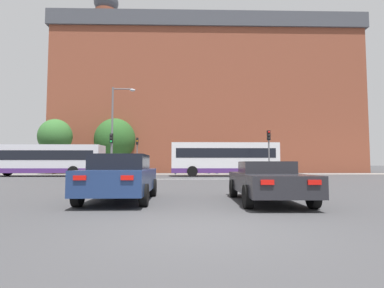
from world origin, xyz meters
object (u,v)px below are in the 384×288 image
object	(u,v)px
bus_crossing_lead	(224,158)
pedestrian_waiting	(175,166)
traffic_light_far_right	(244,153)
pedestrian_walking_west	(209,165)
bus_crossing_trailing	(39,160)
street_lamp_junction	(116,123)
car_saloon_left	(121,177)
traffic_light_far_left	(137,150)
traffic_light_near_right	(269,146)
traffic_light_near_left	(111,148)
car_roadster_right	(267,181)
pedestrian_walking_east	(217,166)

from	to	relation	value
bus_crossing_lead	pedestrian_waiting	bearing A→B (deg)	40.43
traffic_light_far_right	pedestrian_waiting	distance (m)	8.09
traffic_light_far_right	pedestrian_walking_west	world-z (taller)	traffic_light_far_right
bus_crossing_trailing	street_lamp_junction	distance (m)	9.11
pedestrian_walking_west	bus_crossing_trailing	bearing A→B (deg)	-177.87
street_lamp_junction	pedestrian_walking_west	xyz separation A→B (m)	(8.98, 9.97, -3.70)
car_saloon_left	traffic_light_far_left	bearing A→B (deg)	97.23
bus_crossing_lead	traffic_light_far_left	size ratio (longest dim) A/B	2.42
bus_crossing_lead	traffic_light_far_right	distance (m)	6.14
traffic_light_near_right	street_lamp_junction	distance (m)	13.25
bus_crossing_lead	traffic_light_near_left	world-z (taller)	traffic_light_near_left
pedestrian_waiting	traffic_light_far_right	bearing A→B (deg)	56.99
traffic_light_near_right	pedestrian_walking_west	xyz separation A→B (m)	(-3.93, 11.99, -1.56)
traffic_light_near_left	street_lamp_junction	distance (m)	2.82
pedestrian_waiting	pedestrian_walking_west	size ratio (longest dim) A/B	0.85
car_roadster_right	car_saloon_left	bearing A→B (deg)	176.33
traffic_light_near_right	pedestrian_walking_west	distance (m)	12.72
car_roadster_right	pedestrian_walking_east	size ratio (longest dim) A/B	2.86
car_roadster_right	pedestrian_walking_east	bearing A→B (deg)	88.37
traffic_light_near_left	pedestrian_waiting	bearing A→B (deg)	64.56
car_roadster_right	bus_crossing_lead	world-z (taller)	bus_crossing_lead
car_roadster_right	traffic_light_far_left	bearing A→B (deg)	109.02
car_saloon_left	pedestrian_walking_west	world-z (taller)	pedestrian_walking_west
traffic_light_near_left	traffic_light_far_left	size ratio (longest dim) A/B	0.87
car_roadster_right	pedestrian_walking_east	world-z (taller)	pedestrian_walking_east
bus_crossing_trailing	traffic_light_near_left	bearing A→B (deg)	-120.15
traffic_light_near_right	car_saloon_left	bearing A→B (deg)	-121.82
car_saloon_left	pedestrian_walking_east	size ratio (longest dim) A/B	2.78
car_saloon_left	street_lamp_junction	xyz separation A→B (m)	(-3.98, 16.41, 4.03)
car_roadster_right	traffic_light_near_left	xyz separation A→B (m)	(-8.62, 15.18, 1.85)
traffic_light_far_left	bus_crossing_trailing	bearing A→B (deg)	-148.03
pedestrian_waiting	traffic_light_near_left	bearing A→B (deg)	-54.92
street_lamp_junction	pedestrian_waiting	distance (m)	10.79
pedestrian_waiting	pedestrian_walking_east	size ratio (longest dim) A/B	1.00
street_lamp_junction	pedestrian_walking_east	xyz separation A→B (m)	(9.94, 9.66, -3.89)
traffic_light_near_left	street_lamp_junction	xyz separation A→B (m)	(-0.02, 1.63, 2.30)
car_roadster_right	pedestrian_waiting	xyz separation A→B (m)	(-3.68, 25.57, 0.26)
bus_crossing_trailing	traffic_light_near_right	xyz separation A→B (m)	(20.89, -5.04, 1.04)
traffic_light_far_left	street_lamp_junction	world-z (taller)	street_lamp_junction
traffic_light_far_right	pedestrian_walking_east	distance (m)	3.63
street_lamp_junction	traffic_light_near_left	bearing A→B (deg)	-89.15
car_roadster_right	pedestrian_walking_west	size ratio (longest dim) A/B	2.44
traffic_light_near_right	traffic_light_far_right	distance (m)	10.29
traffic_light_near_left	traffic_light_far_left	xyz separation A→B (m)	(0.52, 9.97, 0.34)
traffic_light_near_right	street_lamp_junction	xyz separation A→B (m)	(-12.92, 2.02, 2.14)
car_saloon_left	pedestrian_waiting	bearing A→B (deg)	87.10
car_roadster_right	traffic_light_near_left	world-z (taller)	traffic_light_near_left
car_saloon_left	traffic_light_far_left	size ratio (longest dim) A/B	1.04
bus_crossing_lead	pedestrian_walking_east	xyz separation A→B (m)	(0.02, 6.71, -0.82)
traffic_light_near_right	pedestrian_waiting	world-z (taller)	traffic_light_near_right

